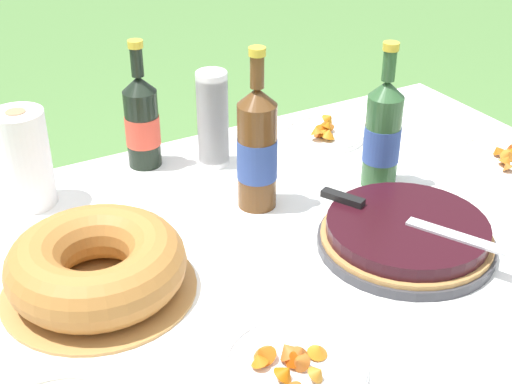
{
  "coord_description": "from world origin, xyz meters",
  "views": [
    {
      "loc": [
        -0.63,
        -0.99,
        1.46
      ],
      "look_at": [
        -0.01,
        0.1,
        0.74
      ],
      "focal_mm": 50.0,
      "sensor_mm": 36.0,
      "label": 1
    }
  ],
  "objects": [
    {
      "name": "cup_stack",
      "position": [
        0.02,
        0.36,
        0.79
      ],
      "size": [
        0.07,
        0.07,
        0.23
      ],
      "color": "white",
      "rests_on": "tablecloth"
    },
    {
      "name": "juice_bottle_red",
      "position": [
        -0.12,
        0.44,
        0.79
      ],
      "size": [
        0.08,
        0.08,
        0.3
      ],
      "color": "black",
      "rests_on": "tablecloth"
    },
    {
      "name": "tablecloth",
      "position": [
        0.0,
        0.0,
        0.67
      ],
      "size": [
        1.57,
        1.04,
        0.1
      ],
      "color": "white",
      "rests_on": "garden_table"
    },
    {
      "name": "berry_tart",
      "position": [
        0.18,
        -0.14,
        0.71
      ],
      "size": [
        0.34,
        0.34,
        0.06
      ],
      "color": "#38383D",
      "rests_on": "tablecloth"
    },
    {
      "name": "bundt_cake",
      "position": [
        -0.38,
        0.02,
        0.73
      ],
      "size": [
        0.34,
        0.34,
        0.11
      ],
      "color": "#B78447",
      "rests_on": "tablecloth"
    },
    {
      "name": "cider_bottle_amber",
      "position": [
        0.01,
        0.14,
        0.81
      ],
      "size": [
        0.08,
        0.08,
        0.35
      ],
      "color": "brown",
      "rests_on": "tablecloth"
    },
    {
      "name": "garden_table",
      "position": [
        0.0,
        0.0,
        0.62
      ],
      "size": [
        1.56,
        1.03,
        0.68
      ],
      "color": "brown",
      "rests_on": "ground_plane"
    },
    {
      "name": "paper_towel_roll",
      "position": [
        -0.4,
        0.39,
        0.79
      ],
      "size": [
        0.11,
        0.11,
        0.21
      ],
      "color": "white",
      "rests_on": "tablecloth"
    },
    {
      "name": "serving_knife",
      "position": [
        0.17,
        -0.11,
        0.74
      ],
      "size": [
        0.19,
        0.35,
        0.01
      ],
      "rotation": [
        0.0,
        0.0,
        5.18
      ],
      "color": "silver",
      "rests_on": "berry_tart"
    },
    {
      "name": "cider_bottle_green",
      "position": [
        0.29,
        0.09,
        0.8
      ],
      "size": [
        0.08,
        0.08,
        0.33
      ],
      "color": "#2D562D",
      "rests_on": "tablecloth"
    },
    {
      "name": "snack_plate_left",
      "position": [
        0.63,
        0.02,
        0.69
      ],
      "size": [
        0.23,
        0.23,
        0.05
      ],
      "color": "white",
      "rests_on": "tablecloth"
    },
    {
      "name": "snack_plate_right",
      "position": [
        0.33,
        0.35,
        0.69
      ],
      "size": [
        0.21,
        0.21,
        0.05
      ],
      "color": "white",
      "rests_on": "tablecloth"
    },
    {
      "name": "snack_plate_near",
      "position": [
        -0.18,
        -0.31,
        0.69
      ],
      "size": [
        0.23,
        0.23,
        0.05
      ],
      "color": "white",
      "rests_on": "tablecloth"
    }
  ]
}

